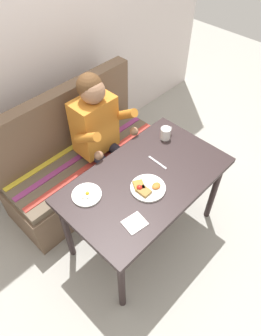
{
  "coord_description": "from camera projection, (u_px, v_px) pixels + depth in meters",
  "views": [
    {
      "loc": [
        -1.07,
        -0.88,
        2.35
      ],
      "look_at": [
        0.0,
        0.15,
        0.72
      ],
      "focal_mm": 32.84,
      "sensor_mm": 36.0,
      "label": 1
    }
  ],
  "objects": [
    {
      "name": "ground_plane",
      "position": [
        143.0,
        233.0,
        2.67
      ],
      "size": [
        8.0,
        8.0,
        0.0
      ],
      "primitive_type": "plane",
      "color": "#A4A198"
    },
    {
      "name": "couch",
      "position": [
        82.0,
        162.0,
        2.78
      ],
      "size": [
        1.44,
        0.56,
        1.0
      ],
      "color": "brown",
      "rests_on": "ground"
    },
    {
      "name": "fork",
      "position": [
        158.0,
        163.0,
        2.23
      ],
      "size": [
        0.02,
        0.17,
        0.0
      ],
      "primitive_type": "cube",
      "rotation": [
        0.0,
        0.0,
        -0.04
      ],
      "color": "silver",
      "rests_on": "table"
    },
    {
      "name": "napkin",
      "position": [
        135.0,
        223.0,
        1.88
      ],
      "size": [
        0.15,
        0.14,
        0.01
      ],
      "primitive_type": "cube",
      "rotation": [
        0.0,
        0.0,
        -0.16
      ],
      "color": "silver",
      "rests_on": "table"
    },
    {
      "name": "coffee_mug",
      "position": [
        166.0,
        133.0,
        2.38
      ],
      "size": [
        0.12,
        0.08,
        0.09
      ],
      "color": "white",
      "rests_on": "table"
    },
    {
      "name": "person",
      "position": [
        101.0,
        131.0,
        2.45
      ],
      "size": [
        0.45,
        0.61,
        1.21
      ],
      "color": "orange",
      "rests_on": "ground"
    },
    {
      "name": "back_wall",
      "position": [
        23.0,
        40.0,
        2.3
      ],
      "size": [
        4.4,
        0.1,
        2.6
      ],
      "primitive_type": "cube",
      "color": "silver",
      "rests_on": "ground"
    },
    {
      "name": "table",
      "position": [
        146.0,
        186.0,
        2.19
      ],
      "size": [
        1.2,
        0.7,
        0.73
      ],
      "color": "#2B1F20",
      "rests_on": "ground"
    },
    {
      "name": "plate_breakfast",
      "position": [
        147.0,
        188.0,
        2.05
      ],
      "size": [
        0.24,
        0.24,
        0.05
      ],
      "color": "white",
      "rests_on": "table"
    },
    {
      "name": "plate_eggs",
      "position": [
        87.0,
        195.0,
        2.02
      ],
      "size": [
        0.2,
        0.2,
        0.04
      ],
      "color": "white",
      "rests_on": "table"
    }
  ]
}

